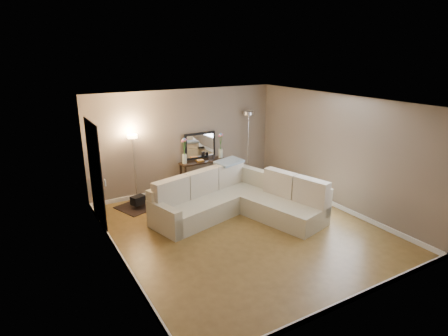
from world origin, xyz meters
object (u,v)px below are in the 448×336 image
sectional_sofa (236,199)px  console_table (201,173)px  floor_lamp_lit (134,155)px  floor_lamp_unlit (248,132)px

sectional_sofa → console_table: sectional_sofa is taller
floor_lamp_lit → floor_lamp_unlit: (3.19, -0.04, 0.20)m
floor_lamp_lit → sectional_sofa: bearing=-48.1°
sectional_sofa → floor_lamp_lit: size_ratio=2.04×
floor_lamp_unlit → sectional_sofa: bearing=-129.9°
sectional_sofa → floor_lamp_lit: floor_lamp_lit is taller
sectional_sofa → console_table: (0.05, 1.81, 0.07)m
console_table → sectional_sofa: bearing=-91.5°
console_table → floor_lamp_unlit: (1.47, 0.01, 0.93)m
console_table → floor_lamp_unlit: 1.74m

